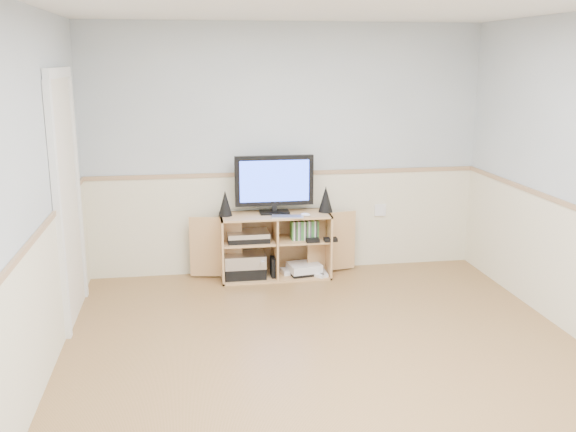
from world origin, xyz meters
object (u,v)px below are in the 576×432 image
object	(u,v)px
media_cabinet	(275,244)
keyboard	(288,217)
monitor	(274,182)
game_consoles	(303,269)

from	to	relation	value
media_cabinet	keyboard	bearing A→B (deg)	-61.66
monitor	game_consoles	bearing A→B (deg)	-12.19
keyboard	game_consoles	world-z (taller)	keyboard
media_cabinet	game_consoles	size ratio (longest dim) A/B	3.69
media_cabinet	monitor	xyz separation A→B (m)	(0.00, -0.00, 0.63)
monitor	keyboard	distance (m)	0.37
monitor	keyboard	bearing A→B (deg)	-61.32
media_cabinet	keyboard	distance (m)	0.39
monitor	game_consoles	size ratio (longest dim) A/B	1.69
monitor	media_cabinet	bearing A→B (deg)	90.00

